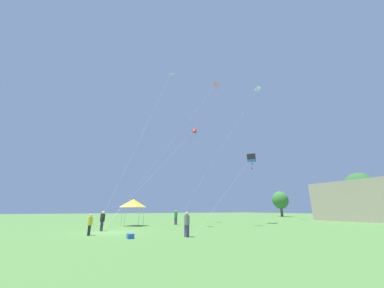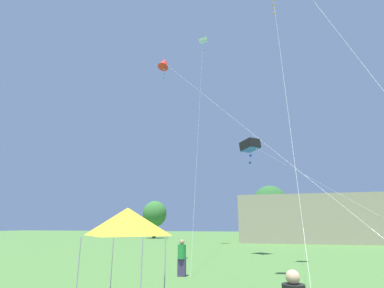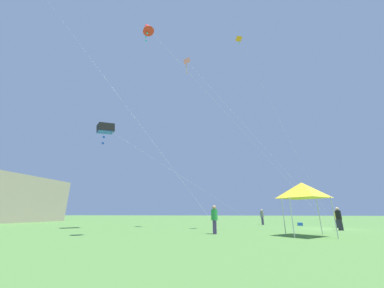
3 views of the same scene
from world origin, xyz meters
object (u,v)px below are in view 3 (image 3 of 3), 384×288
person_grey_shirt (262,216)px  kite_black_box_2 (106,129)px  person_black_shirt (339,218)px  kite_orange_delta_0 (241,42)px  person_green_shirt (214,218)px  festival_tent (302,190)px  kite_red_diamond_1 (147,28)px  person_yellow_shirt (337,218)px  cooler_box (300,224)px  kite_pink_delta_3 (187,62)px

person_grey_shirt → kite_black_box_2: bearing=-20.3°
person_black_shirt → kite_orange_delta_0: 19.48m
person_green_shirt → festival_tent: bearing=64.6°
person_green_shirt → kite_red_diamond_1: kite_red_diamond_1 is taller
kite_red_diamond_1 → kite_black_box_2: bearing=47.3°
person_grey_shirt → kite_black_box_2: (-9.48, 15.82, 8.67)m
person_green_shirt → person_yellow_shirt: 13.75m
person_green_shirt → kite_red_diamond_1: 15.28m
person_yellow_shirt → kite_orange_delta_0: 20.44m
cooler_box → kite_red_diamond_1: kite_red_diamond_1 is taller
kite_orange_delta_0 → cooler_box: bearing=-35.6°
kite_red_diamond_1 → kite_pink_delta_3: 9.53m
festival_tent → person_grey_shirt: festival_tent is taller
festival_tent → cooler_box: size_ratio=5.25×
cooler_box → festival_tent: bearing=167.2°
person_green_shirt → kite_orange_delta_0: kite_orange_delta_0 is taller
kite_orange_delta_0 → kite_pink_delta_3: (1.57, 6.30, -0.55)m
person_black_shirt → person_green_shirt: size_ratio=0.97×
festival_tent → kite_black_box_2: 18.64m
person_green_shirt → person_yellow_shirt: (8.39, -10.89, -0.13)m
person_black_shirt → kite_black_box_2: kite_black_box_2 is taller
kite_red_diamond_1 → kite_black_box_2: (6.16, 6.66, -5.64)m
person_black_shirt → person_grey_shirt: (7.74, 5.08, -0.01)m
kite_orange_delta_0 → kite_black_box_2: bearing=94.2°
kite_pink_delta_3 → person_yellow_shirt: bearing=-79.7°
person_yellow_shirt → kite_black_box_2: kite_black_box_2 is taller
festival_tent → kite_pink_delta_3: kite_pink_delta_3 is taller
person_green_shirt → cooler_box: bearing=123.3°
person_black_shirt → person_yellow_shirt: (3.44, -1.23, -0.10)m
kite_red_diamond_1 → person_grey_shirt: bearing=-30.4°
festival_tent → cooler_box: 12.72m
person_green_shirt → person_grey_shirt: 13.49m
person_yellow_shirt → kite_pink_delta_3: (-2.56, 14.10, 17.88)m
kite_orange_delta_0 → kite_red_diamond_1: size_ratio=1.25×
cooler_box → kite_pink_delta_3: 22.69m
festival_tent → kite_red_diamond_1: (-2.51, 10.25, 12.57)m
kite_pink_delta_3 → kite_orange_delta_0: bearing=-104.0°
person_green_shirt → person_grey_shirt: (12.69, -4.58, -0.04)m
cooler_box → kite_orange_delta_0: (-7.46, 5.33, 19.13)m
person_black_shirt → kite_red_diamond_1: 21.67m
festival_tent → kite_orange_delta_0: 17.44m
cooler_box → person_grey_shirt: person_grey_shirt is taller
person_green_shirt → kite_red_diamond_1: size_ratio=0.11×
person_black_shirt → person_yellow_shirt: size_ratio=1.12×
person_green_shirt → person_yellow_shirt: bearing=106.6°
person_grey_shirt → kite_red_diamond_1: kite_red_diamond_1 is taller
person_grey_shirt → cooler_box: bearing=114.6°
cooler_box → person_yellow_shirt: (-3.33, -2.46, 0.69)m
kite_pink_delta_3 → person_grey_shirt: bearing=-48.6°
person_grey_shirt → kite_pink_delta_3: bearing=-9.8°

